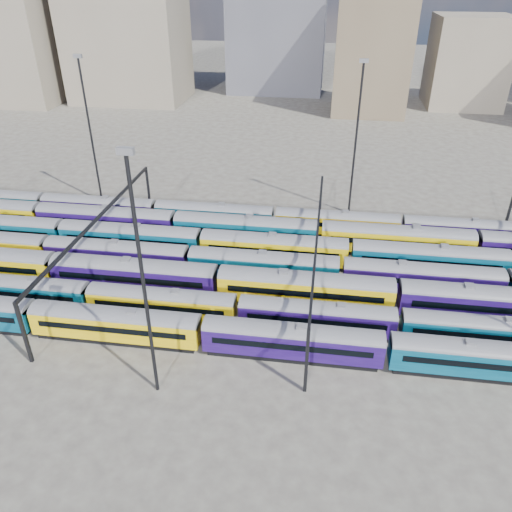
# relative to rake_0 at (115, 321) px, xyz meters

# --- Properties ---
(ground) EXTENTS (500.00, 500.00, 0.00)m
(ground) POSITION_rel_rake_0_xyz_m (12.03, 15.00, -2.60)
(ground) COLOR #433E38
(ground) RESTS_ON ground
(rake_0) EXTENTS (100.63, 2.95, 4.96)m
(rake_0) POSITION_rel_rake_0_xyz_m (0.00, 0.00, 0.00)
(rake_0) COLOR black
(rake_0) RESTS_ON ground
(rake_1) EXTENTS (112.45, 2.74, 4.61)m
(rake_1) POSITION_rel_rake_0_xyz_m (13.27, 5.00, -0.19)
(rake_1) COLOR black
(rake_1) RESTS_ON ground
(rake_2) EXTENTS (134.44, 3.28, 5.53)m
(rake_2) POSITION_rel_rake_0_xyz_m (9.78, 10.00, 0.30)
(rake_2) COLOR black
(rake_2) RESTS_ON ground
(rake_3) EXTENTS (145.87, 3.05, 5.13)m
(rake_3) POSITION_rel_rake_0_xyz_m (-5.88, 15.00, 0.09)
(rake_3) COLOR black
(rake_3) RESTS_ON ground
(rake_4) EXTENTS (129.60, 3.16, 5.33)m
(rake_4) POSITION_rel_rake_0_xyz_m (26.76, 20.00, 0.19)
(rake_4) COLOR black
(rake_4) RESTS_ON ground
(rake_5) EXTENTS (112.72, 3.30, 5.57)m
(rake_5) POSITION_rel_rake_0_xyz_m (11.00, 25.00, 0.32)
(rake_5) COLOR black
(rake_5) RESTS_ON ground
(rake_6) EXTENTS (119.37, 2.91, 4.90)m
(rake_6) POSITION_rel_rake_0_xyz_m (14.83, 30.00, -0.03)
(rake_6) COLOR black
(rake_6) RESTS_ON ground
(gantry_1) EXTENTS (0.35, 40.35, 8.03)m
(gantry_1) POSITION_rel_rake_0_xyz_m (-7.97, 15.00, 4.18)
(gantry_1) COLOR black
(gantry_1) RESTS_ON ground
(gantry_2) EXTENTS (0.35, 40.35, 8.03)m
(gantry_2) POSITION_rel_rake_0_xyz_m (22.03, 15.00, 4.18)
(gantry_2) COLOR black
(gantry_2) RESTS_ON ground
(mast_1) EXTENTS (1.40, 0.50, 25.60)m
(mast_1) POSITION_rel_rake_0_xyz_m (-17.97, 37.00, 11.36)
(mast_1) COLOR black
(mast_1) RESTS_ON ground
(mast_2) EXTENTS (1.40, 0.50, 25.60)m
(mast_2) POSITION_rel_rake_0_xyz_m (7.03, -7.00, 11.36)
(mast_2) COLOR black
(mast_2) RESTS_ON ground
(mast_3) EXTENTS (1.40, 0.50, 25.60)m
(mast_3) POSITION_rel_rake_0_xyz_m (27.03, 39.00, 11.36)
(mast_3) COLOR black
(mast_3) RESTS_ON ground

